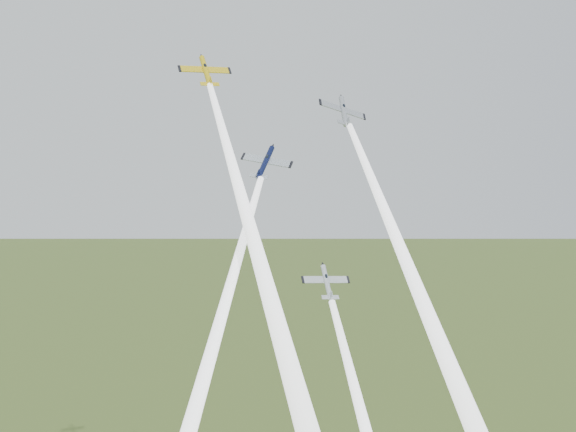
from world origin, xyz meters
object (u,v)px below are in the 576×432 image
Objects in this scene: plane_yellow at (206,71)px; plane_silver_low at (327,282)px; plane_navy at (265,162)px; plane_silver_right at (344,111)px.

plane_yellow reaches higher than plane_silver_low.
plane_silver_right is at bearing 44.10° from plane_navy.
plane_yellow is 22.65m from plane_silver_right.
plane_yellow is at bearing 165.55° from plane_navy.
plane_navy is 20.86m from plane_silver_low.
plane_navy is at bearing 120.01° from plane_silver_low.
plane_yellow is at bearing 160.95° from plane_silver_right.
plane_navy is at bearing -52.76° from plane_yellow.
plane_silver_right reaches higher than plane_navy.
plane_yellow is 38.89m from plane_silver_low.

